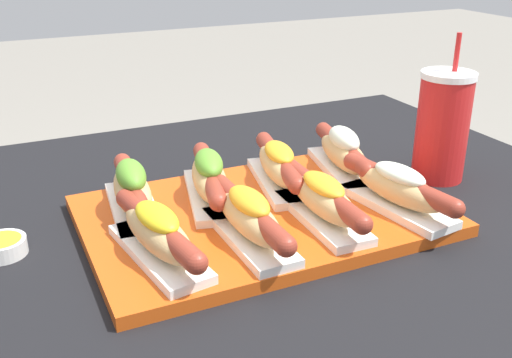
% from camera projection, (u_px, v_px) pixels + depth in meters
% --- Properties ---
extents(serving_tray, '(0.50, 0.33, 0.02)m').
position_uv_depth(serving_tray, '(262.00, 215.00, 0.86)').
color(serving_tray, '#CC4C14').
rests_on(serving_tray, patio_table).
extents(hot_dog_0, '(0.09, 0.22, 0.07)m').
position_uv_depth(hot_dog_0, '(158.00, 233.00, 0.72)').
color(hot_dog_0, white).
rests_on(hot_dog_0, serving_tray).
extents(hot_dog_1, '(0.06, 0.22, 0.07)m').
position_uv_depth(hot_dog_1, '(249.00, 217.00, 0.76)').
color(hot_dog_1, white).
rests_on(hot_dog_1, serving_tray).
extents(hot_dog_2, '(0.07, 0.22, 0.06)m').
position_uv_depth(hot_dog_2, '(323.00, 199.00, 0.81)').
color(hot_dog_2, white).
rests_on(hot_dog_2, serving_tray).
extents(hot_dog_3, '(0.08, 0.22, 0.07)m').
position_uv_depth(hot_dog_3, '(398.00, 188.00, 0.84)').
color(hot_dog_3, white).
rests_on(hot_dog_3, serving_tray).
extents(hot_dog_4, '(0.08, 0.22, 0.08)m').
position_uv_depth(hot_dog_4, '(132.00, 191.00, 0.83)').
color(hot_dog_4, white).
rests_on(hot_dog_4, serving_tray).
extents(hot_dog_5, '(0.10, 0.22, 0.07)m').
position_uv_depth(hot_dog_5, '(209.00, 178.00, 0.87)').
color(hot_dog_5, white).
rests_on(hot_dog_5, serving_tray).
extents(hot_dog_6, '(0.10, 0.22, 0.07)m').
position_uv_depth(hot_dog_6, '(279.00, 165.00, 0.92)').
color(hot_dog_6, white).
rests_on(hot_dog_6, serving_tray).
extents(hot_dog_7, '(0.10, 0.22, 0.08)m').
position_uv_depth(hot_dog_7, '(343.00, 152.00, 0.97)').
color(hot_dog_7, white).
rests_on(hot_dog_7, serving_tray).
extents(sauce_bowl, '(0.06, 0.06, 0.02)m').
position_uv_depth(sauce_bowl, '(2.00, 246.00, 0.77)').
color(sauce_bowl, white).
rests_on(sauce_bowl, patio_table).
extents(drink_cup, '(0.09, 0.09, 0.24)m').
position_uv_depth(drink_cup, '(442.00, 126.00, 0.97)').
color(drink_cup, red).
rests_on(drink_cup, patio_table).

